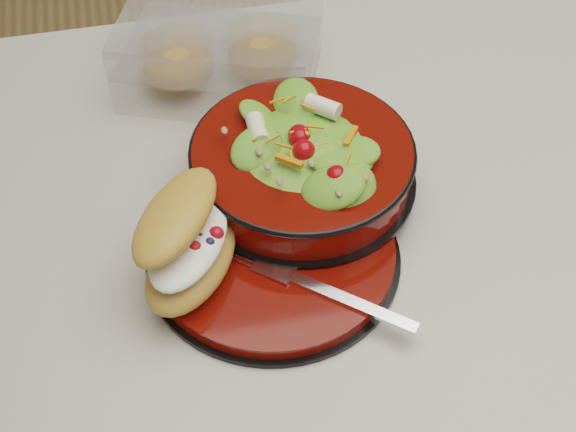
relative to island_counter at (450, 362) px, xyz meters
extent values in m
cube|color=white|center=(0.00, 0.00, -0.02)|extent=(1.16, 0.66, 0.86)
cube|color=beige|center=(0.00, 0.00, 0.43)|extent=(1.24, 0.74, 0.04)
cylinder|color=black|center=(-0.30, -0.08, 0.45)|extent=(0.26, 0.26, 0.01)
cylinder|color=#5F0903|center=(-0.30, -0.08, 0.46)|extent=(0.25, 0.25, 0.01)
torus|color=black|center=(-0.29, -0.09, 0.46)|extent=(0.14, 0.14, 0.01)
cylinder|color=black|center=(-0.25, 0.00, 0.47)|extent=(0.25, 0.25, 0.01)
cylinder|color=#5F0903|center=(-0.25, 0.00, 0.49)|extent=(0.24, 0.24, 0.04)
torus|color=black|center=(-0.25, 0.00, 0.51)|extent=(0.24, 0.24, 0.01)
ellipsoid|color=#498124|center=(-0.25, 0.00, 0.51)|extent=(0.20, 0.20, 0.08)
sphere|color=#B4070A|center=(-0.20, 0.00, 0.56)|extent=(0.02, 0.02, 0.02)
sphere|color=#B4070A|center=(-0.25, 0.05, 0.56)|extent=(0.02, 0.02, 0.02)
sphere|color=#B4070A|center=(-0.30, 0.00, 0.56)|extent=(0.02, 0.02, 0.02)
sphere|color=#B4070A|center=(-0.25, -0.05, 0.56)|extent=(0.02, 0.02, 0.02)
cylinder|color=silver|center=(-0.21, 0.04, 0.56)|extent=(0.04, 0.04, 0.02)
cylinder|color=silver|center=(-0.29, 0.02, 0.56)|extent=(0.04, 0.04, 0.02)
cube|color=orange|center=(-0.27, -0.03, 0.56)|extent=(0.03, 0.03, 0.01)
cube|color=orange|center=(-0.20, -0.01, 0.56)|extent=(0.03, 0.02, 0.01)
ellipsoid|color=#C1823B|center=(-0.38, -0.10, 0.48)|extent=(0.14, 0.16, 0.04)
ellipsoid|color=white|center=(-0.38, -0.10, 0.51)|extent=(0.12, 0.14, 0.02)
ellipsoid|color=#C1823B|center=(-0.38, -0.08, 0.53)|extent=(0.13, 0.15, 0.03)
sphere|color=red|center=(-0.40, -0.10, 0.51)|extent=(0.01, 0.01, 0.01)
sphere|color=red|center=(-0.38, -0.11, 0.51)|extent=(0.01, 0.01, 0.01)
sphere|color=red|center=(-0.35, -0.10, 0.51)|extent=(0.01, 0.01, 0.01)
sphere|color=#191947|center=(-0.39, -0.09, 0.51)|extent=(0.01, 0.01, 0.01)
sphere|color=#191947|center=(-0.37, -0.10, 0.51)|extent=(0.01, 0.01, 0.01)
sphere|color=#191947|center=(-0.38, -0.10, 0.51)|extent=(0.01, 0.01, 0.01)
sphere|color=#191947|center=(-0.36, -0.11, 0.51)|extent=(0.01, 0.01, 0.01)
sphere|color=#191947|center=(-0.40, -0.11, 0.51)|extent=(0.01, 0.01, 0.01)
cube|color=silver|center=(-0.24, -0.17, 0.47)|extent=(0.11, 0.10, 0.00)
cube|color=silver|center=(-0.30, -0.12, 0.47)|extent=(0.05, 0.05, 0.00)
cube|color=white|center=(-0.30, 0.22, 0.47)|extent=(0.28, 0.24, 0.05)
cube|color=white|center=(-0.30, 0.22, 0.52)|extent=(0.28, 0.24, 0.04)
ellipsoid|color=#C1823B|center=(-0.35, 0.22, 0.47)|extent=(0.09, 0.07, 0.04)
ellipsoid|color=#C1823B|center=(-0.25, 0.22, 0.47)|extent=(0.09, 0.07, 0.04)
camera|label=1|loc=(-0.39, -0.60, 1.10)|focal=50.00mm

